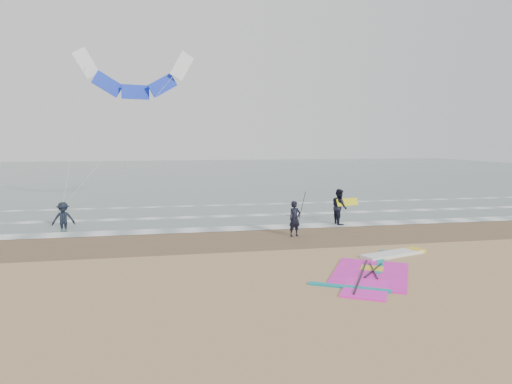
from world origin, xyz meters
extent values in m
plane|color=tan|center=(0.00, 0.00, 0.00)|extent=(120.00, 120.00, 0.00)
cube|color=#47605E|center=(0.00, 48.00, 0.01)|extent=(120.00, 80.00, 0.02)
cube|color=brown|center=(0.00, 6.00, 0.00)|extent=(120.00, 5.00, 0.01)
cube|color=white|center=(0.00, 8.20, 0.03)|extent=(120.00, 1.20, 0.02)
cube|color=white|center=(0.00, 12.00, 0.03)|extent=(120.00, 0.70, 0.02)
cube|color=white|center=(0.00, 16.50, 0.03)|extent=(120.00, 0.50, 0.01)
cube|color=white|center=(3.13, 1.82, 0.06)|extent=(2.73, 1.45, 0.13)
cube|color=yellow|center=(4.30, 2.19, 0.07)|extent=(0.65, 0.75, 0.14)
cube|color=#FF20CD|center=(1.22, -0.31, 0.02)|extent=(3.72, 4.11, 0.04)
cube|color=#FF20CD|center=(0.42, -1.69, 0.02)|extent=(2.06, 2.29, 0.05)
cube|color=#0C8C99|center=(2.28, 1.08, 0.03)|extent=(1.90, 3.06, 0.05)
cube|color=#0C8C99|center=(0.00, -1.47, 0.03)|extent=(2.23, 1.42, 0.05)
cube|color=yellow|center=(1.54, 0.23, 0.03)|extent=(0.96, 0.92, 0.06)
cylinder|color=black|center=(0.79, -0.52, 0.05)|extent=(1.97, 3.34, 0.06)
cylinder|color=black|center=(1.43, -0.09, 0.07)|extent=(1.31, 1.45, 0.04)
cylinder|color=black|center=(1.43, -0.09, 0.07)|extent=(0.63, 1.83, 0.04)
imported|color=black|center=(0.42, 5.94, 0.82)|extent=(0.69, 0.56, 1.64)
imported|color=black|center=(3.53, 8.38, 0.94)|extent=(0.75, 0.95, 1.87)
imported|color=black|center=(-10.37, 9.88, 0.85)|extent=(1.18, 0.80, 1.69)
cylinder|color=black|center=(0.72, 5.94, 1.20)|extent=(0.17, 0.86, 1.82)
cube|color=yellow|center=(3.93, 8.28, 1.19)|extent=(1.30, 0.51, 0.39)
cube|color=white|center=(-9.70, 14.26, 8.78)|extent=(1.49, 0.53, 1.81)
cube|color=#1431DB|center=(-8.55, 14.26, 7.63)|extent=(1.76, 0.61, 1.52)
cube|color=#1431DB|center=(-6.98, 14.26, 7.21)|extent=(1.57, 0.55, 0.83)
cube|color=#1431DB|center=(-5.41, 14.26, 7.63)|extent=(1.76, 0.61, 1.52)
cube|color=white|center=(-4.26, 14.26, 8.78)|extent=(1.49, 0.53, 1.81)
cylinder|color=beige|center=(-10.04, 12.07, 4.95)|extent=(0.69, 4.40, 7.68)
cylinder|color=beige|center=(-7.32, 12.07, 4.95)|extent=(6.13, 4.41, 7.68)
camera|label=1|loc=(-5.27, -13.88, 4.38)|focal=32.00mm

